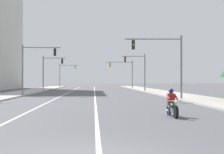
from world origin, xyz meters
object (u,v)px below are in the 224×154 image
traffic_signal_near_left (34,62)px  traffic_signal_mid_left (50,68)px  traffic_signal_far_right (125,70)px  traffic_signal_mid_right (138,67)px  traffic_signal_far_left (65,72)px  motorcycle_with_rider (172,105)px  traffic_signal_near_right (165,57)px

traffic_signal_near_left → traffic_signal_mid_left: (-0.63, 19.93, -0.03)m
traffic_signal_near_left → traffic_signal_mid_left: same height
traffic_signal_near_left → traffic_signal_mid_left: bearing=91.8°
traffic_signal_near_left → traffic_signal_far_right: size_ratio=1.00×
traffic_signal_mid_right → traffic_signal_mid_left: 16.17m
traffic_signal_mid_right → traffic_signal_far_left: 38.54m
traffic_signal_mid_right → traffic_signal_mid_left: bearing=160.3°
traffic_signal_far_left → traffic_signal_near_left: bearing=-89.6°
traffic_signal_near_left → traffic_signal_far_left: size_ratio=1.00×
motorcycle_with_rider → traffic_signal_far_left: bearing=98.9°
traffic_signal_near_left → traffic_signal_far_left: bearing=90.4°
motorcycle_with_rider → traffic_signal_near_right: size_ratio=0.35×
traffic_signal_mid_left → motorcycle_with_rider: bearing=-74.9°
traffic_signal_far_right → traffic_signal_far_left: size_ratio=1.00×
traffic_signal_mid_left → traffic_signal_far_right: 20.01m
motorcycle_with_rider → traffic_signal_far_right: traffic_signal_far_right is taller
traffic_signal_mid_right → traffic_signal_far_right: same height
traffic_signal_near_right → traffic_signal_far_right: size_ratio=1.00×
traffic_signal_far_right → traffic_signal_near_left: bearing=-112.7°
motorcycle_with_rider → traffic_signal_near_right: 15.76m
traffic_signal_mid_left → traffic_signal_far_right: same height
traffic_signal_near_right → traffic_signal_near_left: bearing=146.7°
traffic_signal_near_left → traffic_signal_far_left: (-0.34, 50.02, 0.02)m
motorcycle_with_rider → traffic_signal_mid_right: 39.14m
traffic_signal_near_left → traffic_signal_mid_left: 19.94m
motorcycle_with_rider → traffic_signal_far_right: size_ratio=0.35×
motorcycle_with_rider → traffic_signal_far_left: 75.36m
motorcycle_with_rider → traffic_signal_near_right: traffic_signal_near_right is taller
traffic_signal_near_right → traffic_signal_mid_left: same height
traffic_signal_far_right → traffic_signal_near_right: bearing=-90.0°
traffic_signal_mid_left → traffic_signal_far_left: bearing=89.4°
traffic_signal_far_right → traffic_signal_far_left: (-14.36, 16.46, -0.06)m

